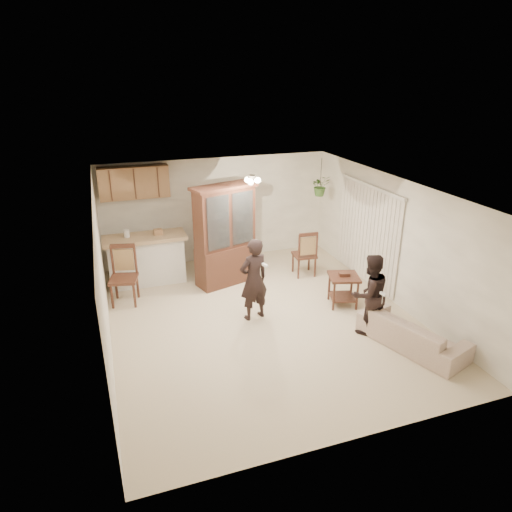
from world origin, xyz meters
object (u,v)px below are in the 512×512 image
object	(u,v)px
adult	(254,274)
chair_hutch_right	(304,262)
chair_bar	(125,288)
china_hutch	(225,236)
child	(369,298)
sofa	(413,327)
chair_hutch_left	(227,252)
side_table	(343,290)

from	to	relation	value
adult	chair_hutch_right	size ratio (longest dim) A/B	1.66
adult	chair_bar	distance (m)	2.72
china_hutch	child	bearing A→B (deg)	-74.08
sofa	adult	xyz separation A→B (m)	(-2.21, 1.80, 0.53)
chair_hutch_left	chair_hutch_right	size ratio (longest dim) A/B	0.89
china_hutch	side_table	size ratio (longest dim) A/B	3.08
china_hutch	chair_bar	size ratio (longest dim) A/B	1.85
side_table	chair_hutch_left	world-z (taller)	chair_hutch_left
child	chair_hutch_left	bearing A→B (deg)	-73.46
chair_bar	side_table	bearing A→B (deg)	-6.33
china_hutch	adult	bearing A→B (deg)	-104.45
side_table	chair_bar	distance (m)	4.36
child	chair_hutch_left	world-z (taller)	child
chair_bar	chair_hutch_right	distance (m)	3.98
sofa	china_hutch	size ratio (longest dim) A/B	0.86
side_table	chair_hutch_right	size ratio (longest dim) A/B	0.66
sofa	side_table	xyz separation A→B (m)	(-0.37, 1.72, -0.04)
adult	child	bearing A→B (deg)	134.18
chair_hutch_left	adult	bearing A→B (deg)	-42.97
chair_bar	chair_hutch_left	size ratio (longest dim) A/B	1.23
adult	child	xyz separation A→B (m)	(1.75, -1.13, -0.22)
sofa	chair_bar	xyz separation A→B (m)	(-4.47, 3.21, -0.03)
side_table	adult	bearing A→B (deg)	177.48
china_hutch	chair_hutch_left	xyz separation A→B (m)	(0.34, 1.11, -0.81)
china_hutch	chair_bar	world-z (taller)	china_hutch
adult	child	world-z (taller)	adult
child	chair_hutch_left	size ratio (longest dim) A/B	1.40
adult	china_hutch	world-z (taller)	china_hutch
sofa	child	size ratio (longest dim) A/B	1.39
adult	chair_hutch_left	size ratio (longest dim) A/B	1.86
sofa	side_table	world-z (taller)	sofa
child	side_table	size ratio (longest dim) A/B	1.90
china_hutch	chair_hutch_right	xyz separation A→B (m)	(1.80, -0.17, -0.78)
adult	chair_hutch_right	distance (m)	2.37
chair_bar	child	bearing A→B (deg)	-18.71
side_table	chair_hutch_right	world-z (taller)	chair_hutch_right
sofa	chair_bar	world-z (taller)	chair_bar
chair_hutch_right	chair_hutch_left	bearing A→B (deg)	-36.50
side_table	chair_bar	world-z (taller)	chair_bar
adult	side_table	size ratio (longest dim) A/B	2.53
sofa	chair_bar	distance (m)	5.50
child	chair_hutch_right	world-z (taller)	child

